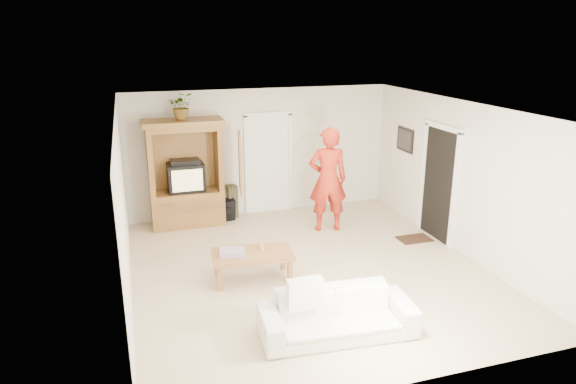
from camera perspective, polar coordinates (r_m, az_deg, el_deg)
name	(u,v)px	position (r m, az deg, el deg)	size (l,w,h in m)	color
floor	(308,269)	(8.41, 2.29, -8.58)	(6.00, 6.00, 0.00)	tan
ceiling	(311,109)	(7.64, 2.52, 9.25)	(6.00, 6.00, 0.00)	white
wall_back	(261,152)	(10.70, -3.04, 4.50)	(5.50, 5.50, 0.00)	silver
wall_front	(409,277)	(5.40, 13.33, -9.21)	(5.50, 5.50, 0.00)	silver
wall_left	(124,211)	(7.50, -17.81, -1.97)	(6.00, 6.00, 0.00)	silver
wall_right	(462,178)	(9.20, 18.75, 1.45)	(6.00, 6.00, 0.00)	silver
armoire	(187,180)	(10.21, -11.12, 1.29)	(1.82, 1.14, 2.10)	olive
door_back	(268,165)	(10.78, -2.20, 3.07)	(0.85, 0.05, 2.04)	white
doorway_right	(439,185)	(9.73, 16.44, 0.78)	(0.05, 0.90, 2.04)	black
framed_picture	(405,140)	(10.66, 12.89, 5.68)	(0.03, 0.60, 0.48)	black
doormat	(414,239)	(9.83, 13.86, -5.07)	(0.60, 0.40, 0.02)	#382316
plant	(182,106)	(9.88, -11.73, 9.33)	(0.46, 0.40, 0.52)	#4C7238
man	(328,180)	(9.73, 4.45, 1.38)	(0.73, 0.48, 2.01)	#AF2817
sofa	(337,314)	(6.65, 5.50, -13.37)	(1.94, 0.76, 0.57)	silver
coffee_table	(253,256)	(7.93, -3.96, -7.11)	(1.27, 0.77, 0.45)	#9B6935
towel	(232,253)	(7.83, -6.20, -6.71)	(0.38, 0.28, 0.08)	#D84853
candle	(262,247)	(7.97, -2.91, -6.10)	(0.08, 0.08, 0.10)	tan
backpack_black	(226,210)	(10.49, -6.92, -2.03)	(0.35, 0.21, 0.44)	black
backpack_olive	(229,201)	(10.67, -6.61, -1.04)	(0.35, 0.26, 0.66)	#47442B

